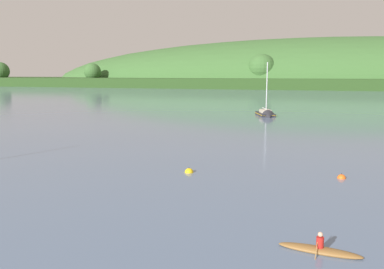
% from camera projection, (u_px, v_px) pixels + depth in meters
% --- Properties ---
extents(far_shoreline_hill, '(468.28, 116.25, 58.91)m').
position_uv_depth(far_shoreline_hill, '(315.00, 86.00, 238.34)').
color(far_shoreline_hill, '#27431B').
rests_on(far_shoreline_hill, ground).
extents(sailboat_midwater_white, '(4.68, 7.18, 10.88)m').
position_uv_depth(sailboat_midwater_white, '(266.00, 115.00, 70.96)').
color(sailboat_midwater_white, '#232328').
rests_on(sailboat_midwater_white, ground).
extents(canoe_with_paddler, '(3.58, 1.45, 1.02)m').
position_uv_depth(canoe_with_paddler, '(320.00, 250.00, 16.81)').
color(canoe_with_paddler, brown).
rests_on(canoe_with_paddler, ground).
extents(mooring_buoy_foreground, '(0.68, 0.68, 0.76)m').
position_uv_depth(mooring_buoy_foreground, '(189.00, 172.00, 30.41)').
color(mooring_buoy_foreground, yellow).
rests_on(mooring_buoy_foreground, ground).
extents(mooring_buoy_off_fishing_boat, '(0.62, 0.62, 0.70)m').
position_uv_depth(mooring_buoy_off_fishing_boat, '(341.00, 178.00, 28.68)').
color(mooring_buoy_off_fishing_boat, '#EA5B19').
rests_on(mooring_buoy_off_fishing_boat, ground).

